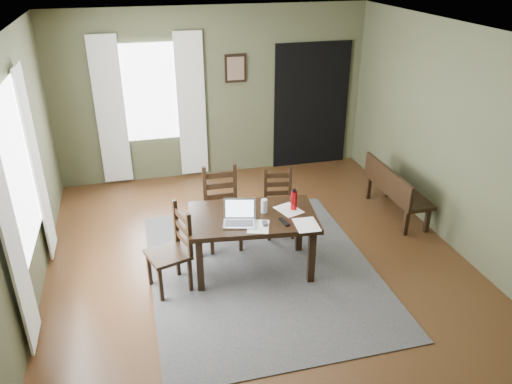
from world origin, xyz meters
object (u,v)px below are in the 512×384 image
object	(u,v)px
dining_table	(253,222)
water_bottle	(294,200)
bench	(394,187)
laptop	(240,217)
chair_back_right	(279,203)
chair_end	(172,251)
chair_back_left	(222,209)

from	to	relation	value
dining_table	water_bottle	bearing A→B (deg)	9.68
bench	laptop	bearing A→B (deg)	110.77
laptop	water_bottle	xyz separation A→B (m)	(0.67, 0.13, 0.06)
chair_back_right	water_bottle	distance (m)	0.83
water_bottle	dining_table	bearing A→B (deg)	-177.18
dining_table	chair_back_right	size ratio (longest dim) A/B	1.74
chair_end	laptop	distance (m)	0.83
chair_back_right	bench	size ratio (longest dim) A/B	0.68
dining_table	water_bottle	distance (m)	0.54
chair_back_left	laptop	bearing A→B (deg)	-84.65
chair_end	water_bottle	xyz separation A→B (m)	(1.43, 0.14, 0.37)
chair_end	water_bottle	size ratio (longest dim) A/B	3.75
dining_table	chair_back_right	world-z (taller)	chair_back_right
chair_back_left	laptop	xyz separation A→B (m)	(0.06, -0.76, 0.29)
chair_back_right	laptop	xyz separation A→B (m)	(-0.72, -0.85, 0.36)
bench	chair_back_right	bearing A→B (deg)	92.39
laptop	water_bottle	bearing A→B (deg)	25.22
dining_table	bench	xyz separation A→B (m)	(2.26, 0.82, -0.21)
chair_end	water_bottle	world-z (taller)	water_bottle
chair_back_right	laptop	bearing A→B (deg)	-122.24
chair_back_left	laptop	world-z (taller)	chair_back_left
dining_table	chair_end	distance (m)	0.96
dining_table	bench	world-z (taller)	same
chair_back_right	water_bottle	bearing A→B (deg)	-85.79
chair_back_left	water_bottle	size ratio (longest dim) A/B	3.95
chair_back_left	bench	world-z (taller)	chair_back_left
chair_back_left	bench	distance (m)	2.49
chair_back_right	laptop	size ratio (longest dim) A/B	2.12
chair_end	bench	xyz separation A→B (m)	(3.19, 0.93, -0.04)
chair_end	water_bottle	distance (m)	1.49
chair_back_right	water_bottle	size ratio (longest dim) A/B	3.40
chair_back_right	laptop	distance (m)	1.17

